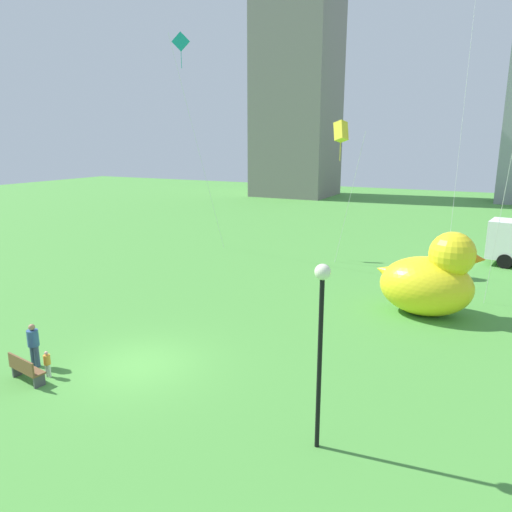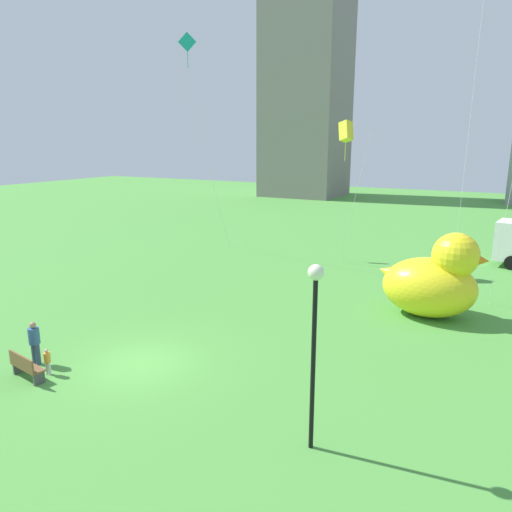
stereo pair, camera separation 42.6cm
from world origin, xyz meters
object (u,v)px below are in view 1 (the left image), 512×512
Objects in this scene: person_adult at (33,343)px; kite_teal at (183,53)px; park_bench at (25,369)px; lamppost at (321,322)px; person_child at (47,363)px; giant_inflatable_duck at (430,279)px; kite_yellow at (341,132)px.

kite_teal is (-6.30, 18.48, 12.65)m from person_adult.
lamppost is at bearing 6.42° from park_bench.
person_adult is 0.32× the size of lamppost.
person_child is 0.19× the size of giant_inflatable_duck.
person_adult is 1.16m from person_child.
park_bench is 0.68m from person_child.
giant_inflatable_duck reaches higher than person_child.
kite_yellow is (4.54, 18.78, 7.76)m from park_bench.
kite_yellow is at bearing -3.10° from kite_teal.
person_child reaches higher than park_bench.
lamppost is 0.33× the size of kite_teal.
person_adult is at bearing -179.07° from lamppost.
kite_teal reaches higher than person_child.
kite_teal is at bearing 132.31° from lamppost.
park_bench is 1.64× the size of person_child.
lamppost is (9.68, 1.09, 2.97)m from park_bench.
person_adult is 16.44m from giant_inflatable_duck.
kite_teal is (-11.53, 0.63, 5.28)m from kite_yellow.
kite_yellow is at bearing 73.66° from person_adult.
lamppost is at bearing 3.14° from person_child.
person_adult is (-0.69, 0.92, 0.40)m from park_bench.
park_bench is at bearing -103.60° from kite_yellow.
kite_yellow is 0.60× the size of kite_teal.
giant_inflatable_duck is at bearing -44.46° from kite_yellow.
kite_teal is (-17.85, 6.83, 11.85)m from giant_inflatable_duck.
person_child is 16.00m from giant_inflatable_duck.
lamppost reaches higher than person_child.
kite_yellow is (-6.32, 6.20, 6.57)m from giant_inflatable_duck.
park_bench is 0.31× the size of lamppost.
person_child is at bearing -18.28° from person_adult.
giant_inflatable_duck is 11.69m from lamppost.
person_child is at bearing -131.22° from giant_inflatable_duck.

